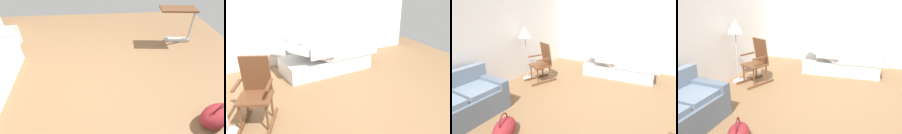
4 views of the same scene
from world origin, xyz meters
The scene contains 6 objects.
ground_plane centered at (0.00, 0.00, 0.00)m, with size 6.79×6.79×0.00m, color olive.
back_wall centered at (0.00, 2.62, 1.35)m, with size 5.64×0.10×2.70m, color white.
side_wall centered at (2.77, 0.00, 1.35)m, with size 0.10×5.34×2.70m, color white.
hospital_bed centered at (1.95, 0.06, 0.30)m, with size 1.11×2.15×0.98m.
rocking_chair centered at (0.54, 1.82, 0.50)m, with size 0.89×0.74×1.05m.
floor_lamp centered at (0.42, 2.27, 1.23)m, with size 0.34×0.34×1.48m.
Camera 4 is at (-4.12, -0.69, 2.14)m, focal length 37.61 mm.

